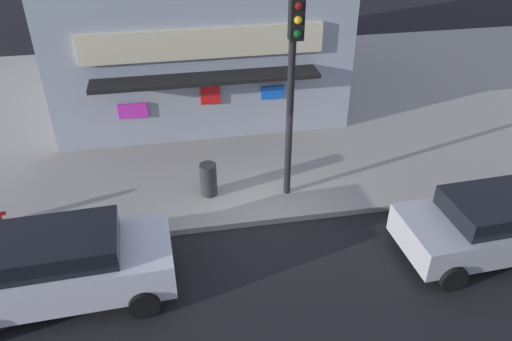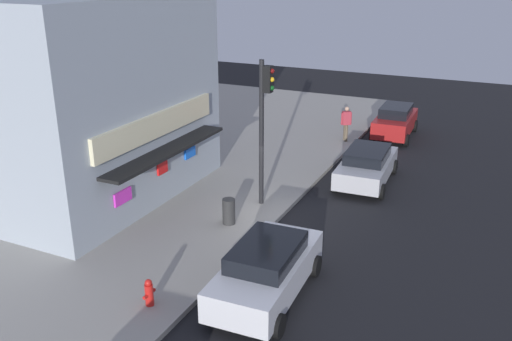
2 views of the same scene
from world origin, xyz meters
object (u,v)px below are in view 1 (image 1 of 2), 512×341
(parked_car_white, at_px, (62,265))
(parked_car_silver, at_px, (495,223))
(trash_can, at_px, (209,180))
(traffic_light, at_px, (292,72))

(parked_car_white, relative_size, parked_car_silver, 1.03)
(trash_can, bearing_deg, parked_car_white, -138.36)
(traffic_light, height_order, parked_car_white, traffic_light)
(traffic_light, relative_size, trash_can, 5.91)
(parked_car_silver, bearing_deg, trash_can, 152.60)
(parked_car_white, bearing_deg, trash_can, 41.64)
(traffic_light, xyz_separation_m, parked_car_white, (-5.45, -2.58, -2.82))
(trash_can, height_order, parked_car_white, parked_car_white)
(trash_can, relative_size, parked_car_white, 0.20)
(parked_car_silver, bearing_deg, traffic_light, 145.66)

